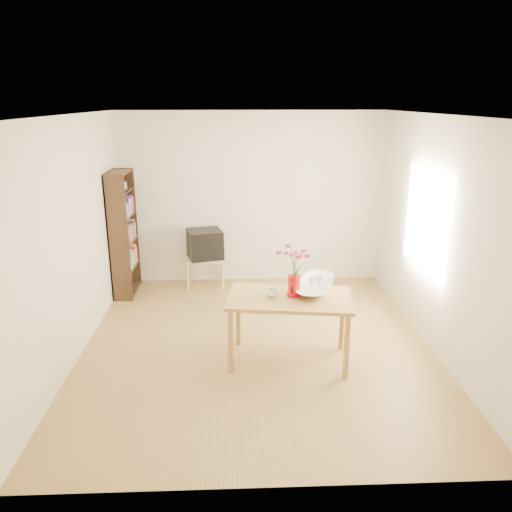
{
  "coord_description": "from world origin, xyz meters",
  "views": [
    {
      "loc": [
        -0.23,
        -5.25,
        2.76
      ],
      "look_at": [
        0.0,
        0.3,
        1.0
      ],
      "focal_mm": 35.0,
      "sensor_mm": 36.0,
      "label": 1
    }
  ],
  "objects_px": {
    "mug": "(272,293)",
    "television": "(205,243)",
    "table": "(290,305)",
    "bowl": "(316,268)",
    "pitcher": "(294,287)"
  },
  "relations": [
    {
      "from": "mug",
      "to": "television",
      "type": "height_order",
      "value": "television"
    },
    {
      "from": "mug",
      "to": "television",
      "type": "relative_size",
      "value": 0.19
    },
    {
      "from": "bowl",
      "to": "television",
      "type": "xyz_separation_m",
      "value": [
        -1.33,
        2.14,
        -0.32
      ]
    },
    {
      "from": "television",
      "to": "table",
      "type": "bearing_deg",
      "value": -81.12
    },
    {
      "from": "pitcher",
      "to": "mug",
      "type": "xyz_separation_m",
      "value": [
        -0.23,
        -0.03,
        -0.06
      ]
    },
    {
      "from": "mug",
      "to": "bowl",
      "type": "relative_size",
      "value": 0.2
    },
    {
      "from": "mug",
      "to": "television",
      "type": "distance_m",
      "value": 2.49
    },
    {
      "from": "table",
      "to": "television",
      "type": "relative_size",
      "value": 2.38
    },
    {
      "from": "pitcher",
      "to": "bowl",
      "type": "distance_m",
      "value": 0.35
    },
    {
      "from": "table",
      "to": "television",
      "type": "bearing_deg",
      "value": 121.52
    },
    {
      "from": "bowl",
      "to": "mug",
      "type": "bearing_deg",
      "value": -157.14
    },
    {
      "from": "television",
      "to": "pitcher",
      "type": "bearing_deg",
      "value": -79.91
    },
    {
      "from": "pitcher",
      "to": "bowl",
      "type": "relative_size",
      "value": 0.42
    },
    {
      "from": "table",
      "to": "pitcher",
      "type": "xyz_separation_m",
      "value": [
        0.05,
        0.03,
        0.19
      ]
    },
    {
      "from": "pitcher",
      "to": "mug",
      "type": "distance_m",
      "value": 0.24
    }
  ]
}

